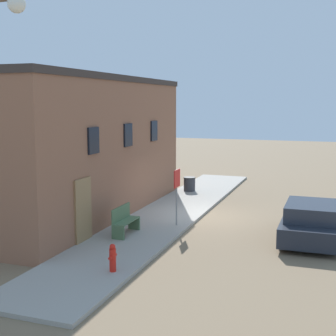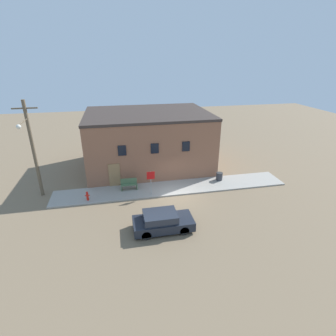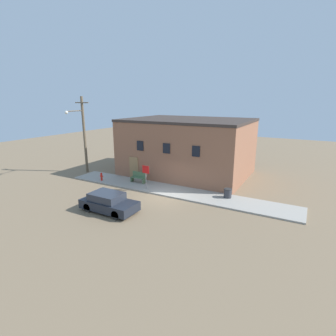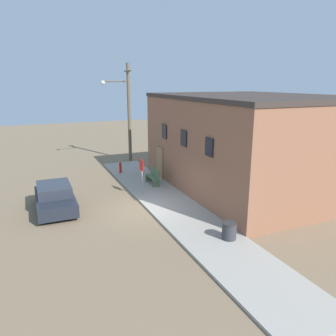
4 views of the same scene
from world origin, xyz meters
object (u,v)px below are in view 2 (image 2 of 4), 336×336
(parked_car, at_px, (162,222))
(bench, at_px, (129,184))
(trash_bin, at_px, (219,176))
(fire_hydrant, at_px, (87,196))
(stop_sign, at_px, (151,179))
(utility_pole, at_px, (32,148))

(parked_car, bearing_deg, bench, 106.55)
(parked_car, bearing_deg, trash_bin, 43.84)
(fire_hydrant, height_order, parked_car, parked_car)
(stop_sign, distance_m, parked_car, 4.86)
(stop_sign, height_order, parked_car, stop_sign)
(stop_sign, xyz_separation_m, bench, (-1.73, 1.32, -0.99))
(stop_sign, distance_m, utility_pole, 9.51)
(utility_pole, bearing_deg, trash_bin, -1.30)
(trash_bin, bearing_deg, fire_hydrant, -173.16)
(trash_bin, xyz_separation_m, utility_pole, (-15.56, 0.35, 3.75))
(stop_sign, height_order, trash_bin, stop_sign)
(bench, relative_size, utility_pole, 0.18)
(bench, bearing_deg, stop_sign, -37.37)
(fire_hydrant, height_order, trash_bin, fire_hydrant)
(stop_sign, relative_size, parked_car, 0.52)
(trash_bin, height_order, parked_car, parked_car)
(utility_pole, distance_m, parked_car, 11.76)
(bench, height_order, trash_bin, bench)
(trash_bin, bearing_deg, bench, -178.66)
(trash_bin, bearing_deg, stop_sign, -167.07)
(trash_bin, bearing_deg, utility_pole, 178.70)
(utility_pole, relative_size, parked_car, 1.97)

